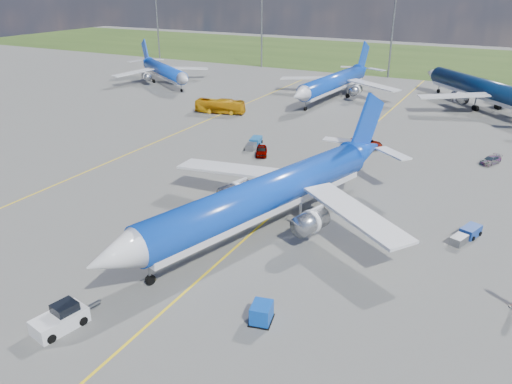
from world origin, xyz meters
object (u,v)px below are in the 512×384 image
at_px(pushback_tug, 61,319).
at_px(apron_bus, 220,106).
at_px(bg_jet_nnw, 333,99).
at_px(service_car_b, 366,142).
at_px(service_car_a, 262,151).
at_px(service_car_c, 491,160).
at_px(baggage_tug_w, 466,234).
at_px(bg_jet_n, 477,107).
at_px(baggage_tug_c, 254,143).
at_px(uld_container, 262,313).
at_px(bg_jet_nw, 165,84).
at_px(main_airliner, 265,229).

xyz_separation_m(pushback_tug, apron_bus, (-24.81, 64.85, 0.65)).
distance_m(bg_jet_nnw, service_car_b, 36.10).
bearing_deg(pushback_tug, service_car_a, 108.17).
xyz_separation_m(service_car_c, baggage_tug_w, (-0.42, -26.73, -0.07)).
distance_m(bg_jet_n, baggage_tug_c, 55.73).
xyz_separation_m(bg_jet_nnw, baggage_tug_w, (35.52, -57.99, 0.52)).
distance_m(uld_container, service_car_b, 49.03).
height_order(pushback_tug, service_car_b, pushback_tug).
bearing_deg(service_car_c, apron_bus, -161.54).
xyz_separation_m(bg_jet_nw, bg_jet_n, (76.17, 10.16, 0.00)).
xyz_separation_m(pushback_tug, uld_container, (13.71, 8.06, -0.01)).
relative_size(pushback_tug, service_car_a, 1.39).
bearing_deg(bg_jet_nw, apron_bus, -90.71).
distance_m(service_car_b, service_car_c, 18.86).
height_order(bg_jet_n, service_car_c, bg_jet_n).
height_order(apron_bus, baggage_tug_w, apron_bus).
relative_size(bg_jet_n, uld_container, 22.66).
bearing_deg(bg_jet_nnw, bg_jet_nw, -170.99).
distance_m(main_airliner, baggage_tug_w, 21.60).
xyz_separation_m(service_car_a, service_car_b, (13.42, 11.79, 0.02)).
bearing_deg(apron_bus, baggage_tug_c, -147.30).
xyz_separation_m(apron_bus, service_car_a, (19.71, -19.84, -0.71)).
distance_m(uld_container, service_car_c, 51.07).
bearing_deg(bg_jet_nw, baggage_tug_w, -90.06).
bearing_deg(service_car_c, service_car_b, -151.70).
relative_size(main_airliner, pushback_tug, 7.66).
distance_m(bg_jet_n, apron_bus, 55.76).
relative_size(bg_jet_nnw, apron_bus, 4.01).
bearing_deg(service_car_c, bg_jet_nnw, 165.68).
xyz_separation_m(service_car_a, baggage_tug_w, (31.85, -14.42, -0.21)).
height_order(uld_container, apron_bus, apron_bus).
xyz_separation_m(bg_jet_nnw, service_car_b, (17.09, -31.79, 0.75)).
xyz_separation_m(apron_bus, baggage_tug_c, (16.59, -16.38, -0.87)).
bearing_deg(main_airliner, service_car_c, 75.91).
height_order(main_airliner, baggage_tug_w, main_airliner).
bearing_deg(service_car_a, uld_container, -88.48).
bearing_deg(pushback_tug, apron_bus, 122.64).
relative_size(bg_jet_nnw, service_car_a, 9.72).
distance_m(bg_jet_n, service_car_c, 38.46).
distance_m(service_car_a, service_car_c, 34.54).
relative_size(main_airliner, service_car_b, 8.43).
relative_size(uld_container, service_car_b, 0.36).
xyz_separation_m(main_airliner, service_car_c, (20.49, 34.72, 0.58)).
height_order(bg_jet_nnw, service_car_a, bg_jet_nnw).
relative_size(bg_jet_n, main_airliner, 0.98).
bearing_deg(pushback_tug, bg_jet_nw, 134.23).
distance_m(bg_jet_n, pushback_tug, 97.86).
bearing_deg(bg_jet_nw, baggage_tug_c, -94.65).
bearing_deg(bg_jet_n, service_car_c, 56.11).
relative_size(service_car_a, baggage_tug_c, 0.76).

